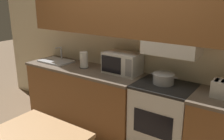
{
  "coord_description": "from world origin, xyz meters",
  "views": [
    {
      "loc": [
        1.71,
        -2.93,
        1.93
      ],
      "look_at": [
        0.05,
        -0.55,
        1.04
      ],
      "focal_mm": 40.0,
      "sensor_mm": 36.0,
      "label": 1
    }
  ],
  "objects_px": {
    "microwave": "(122,63)",
    "sink_basin": "(56,61)",
    "stove_range": "(163,118)",
    "paper_towel_roll": "(84,60)",
    "cooking_pot": "(164,78)"
  },
  "relations": [
    {
      "from": "cooking_pot",
      "to": "sink_basin",
      "type": "distance_m",
      "value": 1.81
    },
    {
      "from": "stove_range",
      "to": "cooking_pot",
      "type": "relative_size",
      "value": 2.59
    },
    {
      "from": "paper_towel_roll",
      "to": "cooking_pot",
      "type": "bearing_deg",
      "value": 1.77
    },
    {
      "from": "stove_range",
      "to": "paper_towel_roll",
      "type": "relative_size",
      "value": 3.78
    },
    {
      "from": "cooking_pot",
      "to": "microwave",
      "type": "distance_m",
      "value": 0.64
    },
    {
      "from": "stove_range",
      "to": "paper_towel_roll",
      "type": "xyz_separation_m",
      "value": [
        -1.27,
        0.0,
        0.56
      ]
    },
    {
      "from": "sink_basin",
      "to": "paper_towel_roll",
      "type": "distance_m",
      "value": 0.59
    },
    {
      "from": "sink_basin",
      "to": "paper_towel_roll",
      "type": "bearing_deg",
      "value": 1.25
    },
    {
      "from": "stove_range",
      "to": "cooking_pot",
      "type": "distance_m",
      "value": 0.51
    },
    {
      "from": "cooking_pot",
      "to": "microwave",
      "type": "relative_size",
      "value": 0.69
    },
    {
      "from": "microwave",
      "to": "paper_towel_roll",
      "type": "bearing_deg",
      "value": -170.97
    },
    {
      "from": "sink_basin",
      "to": "microwave",
      "type": "bearing_deg",
      "value": 5.25
    },
    {
      "from": "sink_basin",
      "to": "paper_towel_roll",
      "type": "xyz_separation_m",
      "value": [
        0.58,
        0.01,
        0.1
      ]
    },
    {
      "from": "microwave",
      "to": "sink_basin",
      "type": "distance_m",
      "value": 1.19
    },
    {
      "from": "stove_range",
      "to": "sink_basin",
      "type": "relative_size",
      "value": 1.72
    }
  ]
}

